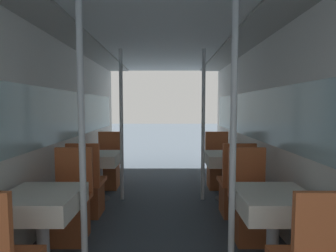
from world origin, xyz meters
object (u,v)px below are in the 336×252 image
at_px(dining_table_right_0, 274,206).
at_px(dining_table_left_1, 99,161).
at_px(dining_table_left_0, 42,206).
at_px(chair_right_far_1, 218,171).
at_px(chair_right_far_0, 251,212).
at_px(chair_left_far_1, 109,170).
at_px(support_pole_right_0, 233,142).
at_px(support_pole_right_1, 204,126).
at_px(support_pole_left_0, 82,142).
at_px(chair_right_near_1, 236,193).
at_px(dining_table_right_1, 226,161).
at_px(support_pole_left_1, 122,126).
at_px(chair_left_near_1, 88,193).
at_px(chair_left_far_0, 70,212).

bearing_deg(dining_table_right_0, dining_table_left_1, 136.74).
height_order(dining_table_left_1, dining_table_right_0, same).
xyz_separation_m(dining_table_left_0, dining_table_left_1, (0.00, 1.81, 0.00)).
bearing_deg(chair_right_far_1, chair_right_far_0, 90.00).
bearing_deg(dining_table_left_0, dining_table_left_1, 90.00).
height_order(chair_left_far_1, support_pole_right_0, support_pole_right_0).
bearing_deg(support_pole_right_0, chair_left_far_1, 123.27).
xyz_separation_m(dining_table_left_1, support_pole_right_1, (1.58, 0.00, 0.54)).
height_order(dining_table_left_0, support_pole_right_0, support_pole_right_0).
bearing_deg(support_pole_right_1, chair_right_far_0, -74.11).
relative_size(support_pole_left_0, chair_left_far_1, 2.34).
xyz_separation_m(chair_right_far_1, support_pole_right_1, (-0.35, -0.59, 0.83)).
height_order(dining_table_left_1, chair_right_far_1, chair_right_far_1).
bearing_deg(support_pole_left_0, dining_table_right_0, 0.00).
distance_m(chair_left_far_1, chair_right_far_1, 1.92).
bearing_deg(chair_right_near_1, dining_table_right_1, 90.00).
bearing_deg(dining_table_left_1, chair_right_far_0, -32.33).
relative_size(chair_left_far_1, support_pole_left_1, 0.43).
distance_m(support_pole_left_1, support_pole_right_0, 2.19).
distance_m(chair_left_near_1, chair_right_far_0, 2.02).
bearing_deg(chair_left_near_1, dining_table_left_1, 90.00).
distance_m(dining_table_left_0, support_pole_right_1, 2.46).
relative_size(dining_table_right_0, support_pole_right_0, 0.31).
height_order(dining_table_left_0, chair_left_near_1, chair_left_near_1).
bearing_deg(dining_table_left_0, support_pole_left_1, 79.17).
distance_m(dining_table_right_0, support_pole_right_0, 0.64).
xyz_separation_m(support_pole_left_0, chair_right_far_0, (1.58, 0.59, -0.83)).
height_order(chair_left_far_0, chair_right_far_1, same).
bearing_deg(dining_table_left_0, chair_left_far_0, 90.00).
distance_m(support_pole_left_0, dining_table_left_1, 1.92).
relative_size(chair_left_far_1, support_pole_right_1, 0.43).
xyz_separation_m(dining_table_right_0, chair_right_near_1, (0.00, 1.22, -0.30)).
xyz_separation_m(chair_left_far_1, support_pole_right_1, (1.58, -0.59, 0.83)).
height_order(dining_table_left_0, chair_left_far_1, chair_left_far_1).
bearing_deg(support_pole_right_1, chair_right_near_1, -59.70).
bearing_deg(dining_table_left_1, chair_left_near_1, -90.00).
bearing_deg(support_pole_left_1, support_pole_right_1, 0.00).
bearing_deg(chair_right_far_0, dining_table_left_0, 17.13).
bearing_deg(chair_left_near_1, dining_table_left_0, -90.00).
bearing_deg(chair_left_near_1, support_pole_right_0, -37.66).
relative_size(chair_left_near_1, chair_left_far_1, 1.00).
bearing_deg(support_pole_right_0, support_pole_left_0, 180.00).
height_order(dining_table_left_0, support_pole_right_1, support_pole_right_1).
bearing_deg(support_pole_left_0, support_pole_left_1, 90.00).
height_order(chair_left_near_1, chair_right_far_1, same).
distance_m(chair_left_near_1, chair_left_far_1, 1.19).
bearing_deg(support_pole_left_0, chair_left_far_1, 98.20).
relative_size(chair_left_far_0, dining_table_left_1, 1.36).
relative_size(support_pole_left_0, support_pole_right_1, 1.00).
bearing_deg(chair_right_far_0, dining_table_right_0, 90.00).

